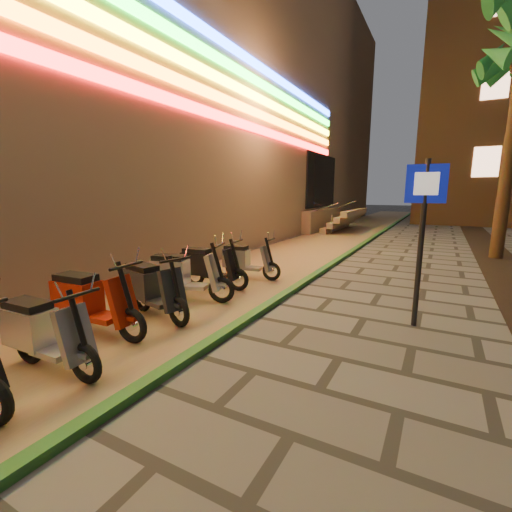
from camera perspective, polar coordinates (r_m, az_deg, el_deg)
The scene contains 11 objects.
ground at distance 3.37m, azimuth -16.30°, elevation -30.33°, with size 120.00×120.00×0.00m, color #474442.
parking_strip at distance 12.76m, azimuth 7.43°, elevation 0.69°, with size 3.40×60.00×0.01m, color #8C7251.
green_curb at distance 12.26m, azimuth 14.87°, elevation 0.23°, with size 0.18×60.00×0.10m, color #246124.
mall_building at distance 21.62m, azimuth -29.18°, elevation 23.54°, with size 24.23×44.00×15.00m.
pedestrian_sign at distance 6.02m, azimuth 26.06°, elevation 5.30°, with size 0.59×0.12×2.69m.
scooter_4 at distance 5.06m, azimuth -32.06°, elevation -10.76°, with size 1.58×0.55×1.11m.
scooter_5 at distance 5.90m, azimuth -25.95°, elevation -6.83°, with size 1.73×0.61×1.22m.
scooter_6 at distance 6.36m, azimuth -17.09°, elevation -5.13°, with size 1.67×0.78×1.18m.
scooter_7 at distance 7.08m, azimuth -12.19°, elevation -3.15°, with size 1.72×0.90×1.22m.
scooter_8 at distance 7.98m, azimuth -8.19°, elevation -1.62°, with size 1.67×0.63×1.17m.
scooter_9 at distance 8.75m, azimuth -1.91°, elevation -0.69°, with size 1.55×0.59×1.08m.
Camera 1 is at (1.87, -1.75, 2.19)m, focal length 24.00 mm.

